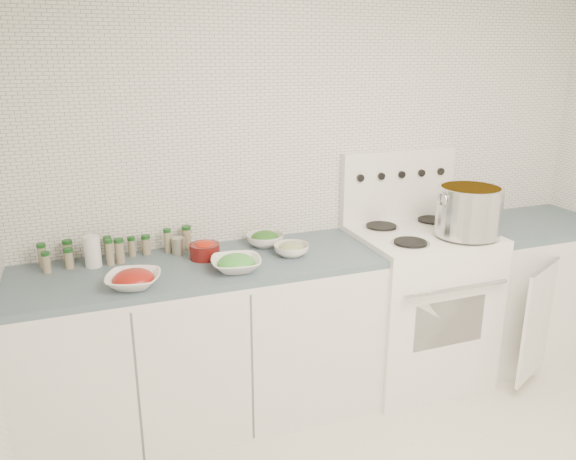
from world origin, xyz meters
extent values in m
cube|color=white|center=(0.00, 1.51, 1.25)|extent=(3.50, 0.02, 2.50)
cube|color=white|center=(-0.82, 1.19, 0.43)|extent=(1.85, 0.62, 0.86)
cube|color=#455667|center=(-0.82, 1.19, 0.88)|extent=(1.85, 0.62, 0.03)
cube|color=white|center=(0.48, 1.18, 0.46)|extent=(0.76, 0.65, 0.92)
cube|color=black|center=(0.48, 0.86, 0.50)|extent=(0.45, 0.01, 0.28)
cylinder|color=silver|center=(0.48, 0.82, 0.72)|extent=(0.65, 0.02, 0.02)
cube|color=white|center=(0.48, 1.18, 0.93)|extent=(0.76, 0.65, 0.01)
cube|color=white|center=(0.48, 1.47, 1.15)|extent=(0.76, 0.06, 0.43)
cylinder|color=silver|center=(0.30, 1.02, 0.94)|extent=(0.21, 0.21, 0.01)
cylinder|color=black|center=(0.30, 1.02, 0.94)|extent=(0.18, 0.18, 0.01)
cylinder|color=silver|center=(0.66, 1.02, 0.94)|extent=(0.21, 0.21, 0.01)
cylinder|color=black|center=(0.66, 1.02, 0.94)|extent=(0.18, 0.18, 0.01)
cylinder|color=silver|center=(0.30, 1.33, 0.94)|extent=(0.21, 0.21, 0.01)
cylinder|color=black|center=(0.30, 1.33, 0.94)|extent=(0.18, 0.18, 0.01)
cylinder|color=silver|center=(0.66, 1.33, 0.94)|extent=(0.21, 0.21, 0.01)
cylinder|color=black|center=(0.66, 1.33, 0.94)|extent=(0.18, 0.18, 0.01)
cylinder|color=black|center=(0.20, 1.44, 1.22)|extent=(0.04, 0.02, 0.04)
cylinder|color=black|center=(0.34, 1.44, 1.22)|extent=(0.04, 0.02, 0.04)
cylinder|color=black|center=(0.48, 1.44, 1.22)|extent=(0.04, 0.02, 0.04)
cylinder|color=black|center=(0.62, 1.44, 1.22)|extent=(0.04, 0.02, 0.04)
cylinder|color=black|center=(0.76, 1.44, 1.22)|extent=(0.04, 0.02, 0.04)
cube|color=white|center=(1.30, 1.19, 0.43)|extent=(0.89, 0.62, 0.86)
cube|color=#455667|center=(1.30, 1.19, 0.88)|extent=(0.89, 0.62, 0.03)
cube|color=white|center=(1.05, 0.79, 0.43)|extent=(0.37, 0.19, 0.70)
cylinder|color=silver|center=(0.66, 1.01, 1.08)|extent=(0.36, 0.36, 0.27)
cylinder|color=orange|center=(0.66, 1.01, 1.21)|extent=(0.32, 0.32, 0.03)
torus|color=silver|center=(0.48, 1.01, 1.17)|extent=(0.01, 0.09, 0.09)
torus|color=silver|center=(0.85, 1.01, 1.17)|extent=(0.01, 0.09, 0.09)
imported|color=white|center=(-1.17, 1.02, 0.93)|extent=(0.31, 0.31, 0.06)
ellipsoid|color=#9D0D12|center=(-1.17, 1.02, 0.94)|extent=(0.18, 0.18, 0.08)
imported|color=white|center=(-0.67, 1.05, 0.93)|extent=(0.28, 0.28, 0.06)
ellipsoid|color=green|center=(-0.67, 1.05, 0.94)|extent=(0.18, 0.18, 0.08)
imported|color=white|center=(-0.42, 1.35, 0.93)|extent=(0.25, 0.25, 0.07)
ellipsoid|color=#225618|center=(-0.42, 1.35, 0.95)|extent=(0.15, 0.15, 0.07)
imported|color=white|center=(-0.34, 1.16, 0.93)|extent=(0.20, 0.20, 0.06)
ellipsoid|color=#2F5120|center=(-0.34, 1.16, 0.94)|extent=(0.13, 0.13, 0.06)
cylinder|color=#58100F|center=(-0.78, 1.27, 0.94)|extent=(0.16, 0.16, 0.08)
ellipsoid|color=#AB280B|center=(-0.78, 1.27, 0.97)|extent=(0.11, 0.11, 0.06)
cylinder|color=white|center=(-1.33, 1.35, 0.98)|extent=(0.10, 0.10, 0.16)
cylinder|color=#A8A38E|center=(-0.90, 1.38, 0.94)|extent=(0.07, 0.07, 0.09)
cylinder|color=gray|center=(-1.57, 1.43, 0.95)|extent=(0.04, 0.04, 0.11)
cylinder|color=#134517|center=(-1.57, 1.43, 1.01)|extent=(0.04, 0.04, 0.02)
cylinder|color=gray|center=(-1.44, 1.44, 0.95)|extent=(0.05, 0.05, 0.10)
cylinder|color=#134517|center=(-1.44, 1.44, 1.01)|extent=(0.05, 0.05, 0.02)
cylinder|color=gray|center=(-1.34, 1.43, 0.94)|extent=(0.04, 0.04, 0.09)
cylinder|color=#134517|center=(-1.34, 1.43, 0.99)|extent=(0.04, 0.04, 0.02)
cylinder|color=gray|center=(-1.25, 1.45, 0.95)|extent=(0.04, 0.04, 0.10)
cylinder|color=#134517|center=(-1.25, 1.45, 1.01)|extent=(0.04, 0.04, 0.02)
cylinder|color=gray|center=(-1.13, 1.44, 0.94)|extent=(0.04, 0.04, 0.09)
cylinder|color=#134517|center=(-1.13, 1.44, 1.00)|extent=(0.04, 0.04, 0.02)
cylinder|color=gray|center=(-1.06, 1.44, 0.94)|extent=(0.04, 0.04, 0.09)
cylinder|color=#134517|center=(-1.06, 1.44, 1.00)|extent=(0.05, 0.05, 0.02)
cylinder|color=gray|center=(-0.95, 1.43, 0.96)|extent=(0.04, 0.04, 0.11)
cylinder|color=#134517|center=(-0.95, 1.43, 1.02)|extent=(0.04, 0.04, 0.02)
cylinder|color=gray|center=(-0.84, 1.44, 0.96)|extent=(0.05, 0.05, 0.11)
cylinder|color=#134517|center=(-0.84, 1.44, 1.02)|extent=(0.05, 0.05, 0.02)
cylinder|color=gray|center=(-1.54, 1.34, 0.95)|extent=(0.04, 0.04, 0.09)
cylinder|color=#134517|center=(-1.54, 1.34, 1.00)|extent=(0.04, 0.04, 0.02)
cylinder|color=gray|center=(-1.44, 1.36, 0.94)|extent=(0.04, 0.04, 0.09)
cylinder|color=#134517|center=(-1.44, 1.36, 1.00)|extent=(0.05, 0.05, 0.02)
cylinder|color=gray|center=(-1.25, 1.34, 0.96)|extent=(0.04, 0.04, 0.12)
cylinder|color=#134517|center=(-1.25, 1.34, 1.03)|extent=(0.04, 0.04, 0.02)
cylinder|color=gray|center=(-1.20, 1.35, 0.96)|extent=(0.05, 0.05, 0.11)
cylinder|color=#134517|center=(-1.20, 1.35, 1.02)|extent=(0.05, 0.05, 0.02)
camera|label=1|loc=(-1.33, -1.46, 1.93)|focal=35.00mm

